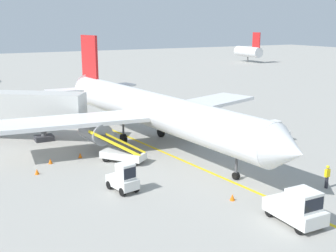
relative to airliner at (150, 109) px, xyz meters
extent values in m
plane|color=#9E9B93|center=(1.75, -10.83, -3.42)|extent=(300.00, 300.00, 0.00)
cube|color=yellow|center=(0.06, -5.83, -3.41)|extent=(9.61, 79.49, 0.01)
cylinder|color=white|center=(0.06, -0.54, 0.03)|extent=(6.77, 30.18, 3.30)
cone|color=white|center=(1.95, -16.63, 0.03)|extent=(3.49, 2.76, 3.23)
cone|color=white|center=(-1.85, 15.75, 0.43)|extent=(3.44, 3.15, 3.14)
cube|color=white|center=(7.33, 1.82, -0.37)|extent=(13.72, 8.33, 0.36)
cylinder|color=gray|center=(5.82, 0.64, -1.37)|extent=(2.26, 3.40, 1.90)
cube|color=white|center=(-7.55, 0.08, -0.37)|extent=(13.35, 5.59, 0.36)
cylinder|color=gray|center=(-5.81, -0.73, -1.37)|extent=(2.26, 3.40, 1.90)
cube|color=red|center=(-1.57, 13.36, 4.08)|extent=(0.74, 4.01, 5.20)
cube|color=white|center=(1.46, 13.32, 0.43)|extent=(5.59, 3.45, 0.24)
cube|color=white|center=(-4.50, 12.62, 0.43)|extent=(5.25, 2.32, 0.24)
cylinder|color=#4C4C51|center=(1.40, -11.96, -1.86)|extent=(0.20, 0.20, 3.12)
cylinder|color=black|center=(1.40, -11.96, -3.14)|extent=(0.41, 0.60, 0.56)
cylinder|color=#4C4C51|center=(2.02, 1.70, -1.86)|extent=(0.20, 0.20, 3.12)
cylinder|color=black|center=(2.02, 1.70, -2.94)|extent=(0.46, 0.99, 0.96)
cylinder|color=#4C4C51|center=(-2.35, 1.19, -1.86)|extent=(0.20, 0.20, 3.12)
cylinder|color=black|center=(-2.35, 1.19, -2.94)|extent=(0.46, 0.99, 0.96)
cube|color=black|center=(1.72, -14.64, 0.38)|extent=(2.90, 1.32, 0.60)
cube|color=beige|center=(-10.46, 7.00, 0.18)|extent=(11.27, 9.10, 2.50)
cylinder|color=#59595B|center=(-9.00, 5.95, -2.24)|extent=(0.56, 0.56, 2.35)
cube|color=#333338|center=(-9.00, 5.95, -3.17)|extent=(1.80, 1.40, 0.50)
cube|color=silver|center=(0.15, -19.33, -2.72)|extent=(1.93, 3.61, 0.80)
cube|color=silver|center=(0.15, -19.96, -1.77)|extent=(1.53, 1.63, 1.10)
cube|color=black|center=(0.14, -20.73, -1.77)|extent=(1.43, 0.09, 0.77)
cylinder|color=black|center=(0.95, -20.60, -3.12)|extent=(0.22, 0.60, 0.60)
cylinder|color=black|center=(-0.67, -20.58, -3.12)|extent=(0.22, 0.60, 0.60)
cylinder|color=black|center=(0.97, -18.08, -3.12)|extent=(0.22, 0.60, 0.60)
cylinder|color=black|center=(-0.65, -18.06, -3.12)|extent=(0.22, 0.60, 0.60)
cube|color=silver|center=(11.59, -5.12, -2.77)|extent=(2.46, 1.41, 0.70)
cube|color=silver|center=(11.17, -5.10, -1.87)|extent=(1.13, 1.09, 1.10)
cube|color=black|center=(10.66, -5.07, -1.87)|extent=(0.13, 0.98, 0.77)
cylinder|color=black|center=(10.73, -5.63, -3.12)|extent=(0.61, 0.25, 0.60)
cylinder|color=black|center=(10.78, -4.53, -3.12)|extent=(0.61, 0.25, 0.60)
cylinder|color=black|center=(12.41, -5.71, -3.12)|extent=(0.61, 0.25, 0.60)
cylinder|color=black|center=(12.46, -4.60, -3.12)|extent=(0.61, 0.25, 0.60)
cube|color=silver|center=(-7.00, -9.99, -2.77)|extent=(1.75, 2.61, 0.70)
cube|color=silver|center=(-6.92, -10.40, -1.87)|extent=(1.23, 1.27, 1.10)
cube|color=black|center=(-6.81, -10.91, -1.87)|extent=(0.97, 0.27, 0.77)
cylinder|color=black|center=(-6.29, -10.70, -3.12)|extent=(0.34, 0.63, 0.60)
cylinder|color=black|center=(-7.37, -10.92, -3.12)|extent=(0.34, 0.63, 0.60)
cylinder|color=black|center=(-6.63, -9.06, -3.12)|extent=(0.34, 0.63, 0.60)
cylinder|color=black|center=(-7.71, -9.28, -3.12)|extent=(0.34, 0.63, 0.60)
cube|color=silver|center=(-4.53, -4.06, -2.82)|extent=(3.54, 3.91, 0.60)
cylinder|color=black|center=(-5.86, -3.42, -3.12)|extent=(0.55, 0.61, 0.60)
cylinder|color=black|center=(-4.86, -2.62, -3.12)|extent=(0.55, 0.61, 0.60)
cylinder|color=black|center=(-4.21, -5.50, -3.12)|extent=(0.55, 0.61, 0.60)
cylinder|color=black|center=(-3.21, -4.70, -3.12)|extent=(0.55, 0.61, 0.60)
cube|color=black|center=(-4.91, -3.59, -1.87)|extent=(3.81, 4.47, 1.76)
cube|color=yellow|center=(-5.26, -3.87, -1.75)|extent=(3.19, 3.98, 1.84)
cube|color=yellow|center=(-4.56, -3.31, -1.75)|extent=(3.19, 3.98, 1.84)
cube|color=#A5A5A8|center=(8.38, -9.01, -2.98)|extent=(3.14, 2.35, 0.16)
cube|color=#4C4C51|center=(6.63, -9.63, -3.00)|extent=(0.88, 0.38, 0.08)
cylinder|color=#4C4C51|center=(6.21, -9.78, -3.00)|extent=(0.12, 0.12, 0.05)
cube|color=gray|center=(8.63, -9.72, -2.73)|extent=(2.66, 0.99, 0.50)
cube|color=gray|center=(8.13, -8.30, -2.73)|extent=(2.66, 0.99, 0.50)
cylinder|color=black|center=(7.59, -9.93, -3.24)|extent=(0.38, 0.23, 0.36)
cylinder|color=black|center=(7.19, -8.79, -3.24)|extent=(0.38, 0.23, 0.36)
cylinder|color=black|center=(9.57, -9.22, -3.24)|extent=(0.38, 0.23, 0.36)
cylinder|color=black|center=(9.17, -8.09, -3.24)|extent=(0.38, 0.23, 0.36)
cylinder|color=#26262D|center=(6.07, -16.41, -2.99)|extent=(0.24, 0.24, 0.85)
cube|color=yellow|center=(6.07, -16.41, -2.29)|extent=(0.36, 0.22, 0.56)
sphere|color=#9E7051|center=(6.07, -16.41, -1.90)|extent=(0.20, 0.20, 0.20)
sphere|color=yellow|center=(6.07, -16.41, -1.84)|extent=(0.24, 0.24, 0.24)
cone|color=orange|center=(-10.13, -1.66, -3.20)|extent=(0.36, 0.36, 0.44)
cone|color=orange|center=(-7.45, -1.25, -3.20)|extent=(0.36, 0.36, 0.44)
cone|color=orange|center=(-1.19, -15.04, -3.20)|extent=(0.36, 0.36, 0.44)
cone|color=orange|center=(-11.67, -3.78, -3.20)|extent=(0.36, 0.36, 0.44)
cylinder|color=silver|center=(64.16, 66.00, -0.32)|extent=(3.00, 10.00, 3.00)
cylinder|color=#3F3F3F|center=(64.16, 66.00, -2.62)|extent=(0.30, 0.30, 1.60)
cube|color=red|center=(64.16, 62.50, 3.18)|extent=(0.24, 3.20, 4.40)
camera|label=1|loc=(-17.42, -36.40, 8.12)|focal=45.63mm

